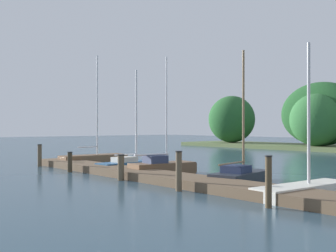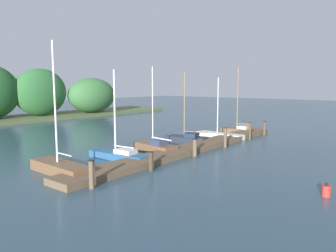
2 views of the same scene
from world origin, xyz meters
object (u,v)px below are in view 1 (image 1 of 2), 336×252
at_px(sailboat_2, 164,167).
at_px(mooring_piling_0, 40,155).
at_px(sailboat_4, 307,188).
at_px(mooring_piling_4, 269,181).
at_px(sailboat_3, 242,175).
at_px(mooring_piling_1, 70,162).
at_px(mooring_piling_3, 179,171).
at_px(mooring_piling_2, 121,167).
at_px(sailboat_0, 96,158).
at_px(sailboat_1, 134,163).

relative_size(sailboat_2, mooring_piling_0, 4.43).
xyz_separation_m(sailboat_4, mooring_piling_0, (-15.59, -2.58, 0.38)).
height_order(sailboat_4, mooring_piling_4, sailboat_4).
bearing_deg(sailboat_3, mooring_piling_4, -144.27).
distance_m(sailboat_4, mooring_piling_0, 15.81).
xyz_separation_m(sailboat_4, mooring_piling_1, (-11.72, -2.64, 0.25)).
relative_size(sailboat_4, mooring_piling_3, 3.57).
bearing_deg(sailboat_2, mooring_piling_2, -160.88).
relative_size(sailboat_0, mooring_piling_2, 6.05).
bearing_deg(sailboat_1, mooring_piling_4, -111.17).
bearing_deg(sailboat_2, sailboat_0, 94.35).
distance_m(sailboat_4, mooring_piling_1, 12.02).
bearing_deg(mooring_piling_0, mooring_piling_4, -0.38).
bearing_deg(sailboat_1, mooring_piling_1, 162.62).
distance_m(sailboat_0, sailboat_3, 11.50).
relative_size(sailboat_4, mooring_piling_0, 3.98).
distance_m(sailboat_0, mooring_piling_3, 12.00).
relative_size(sailboat_1, sailboat_3, 0.99).
relative_size(sailboat_0, mooring_piling_4, 4.52).
bearing_deg(sailboat_0, mooring_piling_4, -100.51).
height_order(sailboat_0, sailboat_3, sailboat_0).
height_order(sailboat_2, mooring_piling_2, sailboat_2).
height_order(mooring_piling_0, mooring_piling_4, mooring_piling_4).
xyz_separation_m(sailboat_1, mooring_piling_3, (7.43, -3.33, 0.41)).
relative_size(sailboat_3, mooring_piling_2, 4.93).
bearing_deg(sailboat_3, mooring_piling_2, 119.74).
bearing_deg(mooring_piling_4, sailboat_2, 159.73).
distance_m(sailboat_2, sailboat_4, 7.94).
xyz_separation_m(sailboat_0, mooring_piling_0, (-0.57, -3.36, 0.30)).
bearing_deg(sailboat_4, sailboat_2, 90.54).
height_order(mooring_piling_3, mooring_piling_4, mooring_piling_4).
relative_size(sailboat_0, sailboat_4, 1.31).
bearing_deg(sailboat_3, sailboat_2, 84.63).
relative_size(mooring_piling_0, mooring_piling_3, 0.90).
bearing_deg(mooring_piling_2, mooring_piling_3, -1.33).
height_order(mooring_piling_2, mooring_piling_3, mooring_piling_3).
relative_size(sailboat_2, mooring_piling_4, 3.83).
xyz_separation_m(sailboat_3, mooring_piling_4, (3.96, -3.60, 0.42)).
height_order(sailboat_2, sailboat_4, sailboat_2).
bearing_deg(sailboat_4, mooring_piling_4, -167.46).
height_order(sailboat_3, mooring_piling_0, sailboat_3).
relative_size(sailboat_2, mooring_piling_2, 5.13).
distance_m(sailboat_2, mooring_piling_1, 4.87).
xyz_separation_m(sailboat_0, sailboat_1, (4.08, -0.03, -0.04)).
height_order(sailboat_3, mooring_piling_3, sailboat_3).
xyz_separation_m(sailboat_2, sailboat_4, (7.93, -0.40, -0.10)).
height_order(sailboat_1, sailboat_3, sailboat_3).
xyz_separation_m(sailboat_3, mooring_piling_2, (-3.81, -3.39, 0.24)).
distance_m(mooring_piling_3, mooring_piling_4, 3.94).
xyz_separation_m(sailboat_2, mooring_piling_3, (4.42, -2.97, 0.36)).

